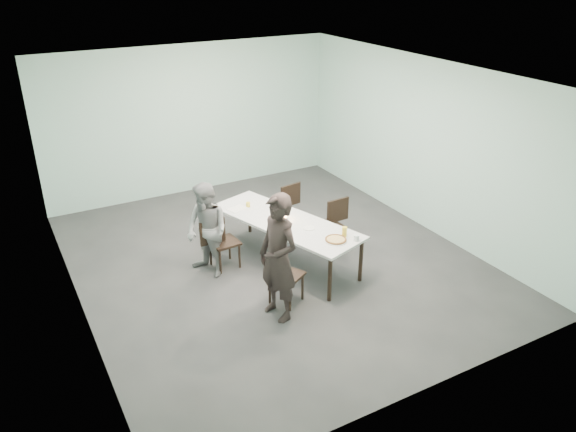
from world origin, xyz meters
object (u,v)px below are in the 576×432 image
chair_far_left (219,239)px  chair_near_left (283,274)px  chair_near_right (332,221)px  diner_near (278,258)px  amber_tumbler (248,204)px  diner_far (207,231)px  water_tumbler (356,238)px  table (285,224)px  pizza (336,240)px  chair_far_right (286,205)px  tealight (286,218)px  side_plate (309,228)px  beer_glass (344,232)px

chair_far_left → chair_near_left: bearing=-78.6°
chair_near_right → diner_near: size_ratio=0.48×
amber_tumbler → diner_far: bearing=-152.0°
water_tumbler → table: bearing=117.9°
pizza → water_tumbler: (0.26, -0.14, 0.03)m
table → amber_tumbler: size_ratio=34.39×
table → chair_far_right: (0.56, 1.00, -0.19)m
table → chair_near_left: chair_near_left is taller
chair_near_left → chair_near_right: bearing=6.8°
chair_far_left → tealight: chair_far_left is taller
chair_near_right → diner_near: 2.19m
water_tumbler → chair_far_right: bearing=90.6°
tealight → amber_tumbler: (-0.30, 0.73, 0.02)m
chair_near_left → diner_near: diner_near is taller
chair_far_right → side_plate: 1.49m
chair_near_left → amber_tumbler: size_ratio=10.88×
chair_near_right → water_tumbler: (-0.35, -1.16, 0.29)m
diner_near → tealight: size_ratio=32.21×
chair_near_right → table: bearing=0.6°
table → beer_glass: (0.51, -0.90, 0.13)m
diner_far → beer_glass: diner_far is taller
chair_near_right → chair_far_right: 1.00m
diner_far → table: bearing=57.4°
diner_near → chair_near_right: bearing=114.5°
diner_far → beer_glass: 2.07m
diner_far → chair_far_left: bearing=90.0°
diner_far → tealight: 1.25m
chair_near_right → side_plate: 0.93m
chair_near_left → chair_near_right: 1.88m
chair_far_left → amber_tumbler: 0.86m
tealight → water_tumbler: bearing=-63.6°
pizza → side_plate: 0.55m
diner_far → diner_near: bearing=-4.3°
tealight → diner_near: bearing=-122.5°
chair_near_right → beer_glass: (-0.42, -0.96, 0.32)m
chair_far_left → diner_far: size_ratio=0.58×
amber_tumbler → chair_near_left: bearing=-100.0°
diner_near → beer_glass: diner_near is taller
beer_glass → water_tumbler: 0.22m
chair_far_left → diner_near: diner_near is taller
pizza → table: bearing=108.3°
chair_far_left → diner_near: 1.65m
chair_near_left → diner_near: size_ratio=0.48×
amber_tumbler → chair_far_right: bearing=15.7°
chair_far_right → tealight: 1.14m
chair_far_right → pizza: bearing=73.3°
chair_near_left → beer_glass: beer_glass is taller
table → chair_far_right: 1.16m
chair_near_right → diner_far: bearing=-8.9°
chair_far_left → water_tumbler: 2.15m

